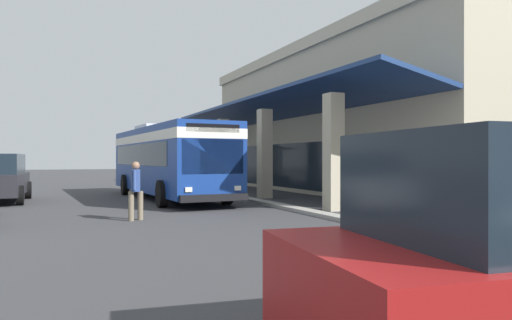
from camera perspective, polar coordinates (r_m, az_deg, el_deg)
ground at (r=28.64m, az=4.59°, el=-3.40°), size 120.00×120.00×0.00m
curb_strip at (r=23.81m, az=-4.44°, el=-3.98°), size 27.46×0.50×0.12m
plaza_building at (r=28.44m, az=14.32°, el=4.52°), size 23.19×14.50×7.88m
transit_bus at (r=21.53m, az=-10.51°, el=0.36°), size 11.34×3.23×3.34m
pedestrian at (r=14.12m, az=-14.18°, el=-3.19°), size 0.66×0.44×1.69m
potted_palm at (r=30.66m, az=-5.83°, el=-1.92°), size 1.67×1.71×2.68m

